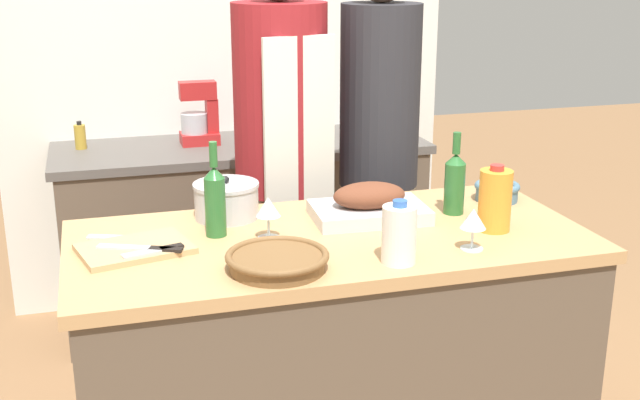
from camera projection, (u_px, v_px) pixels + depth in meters
The scene contains 23 objects.
kitchen_island at pixel (330, 370), 2.62m from camera, with size 1.60×0.75×0.94m.
back_counter at pixel (244, 231), 3.98m from camera, with size 1.77×0.60×0.89m.
back_wall at pixel (226, 55), 4.06m from camera, with size 2.27×0.10×2.55m.
roasting_pan at pixel (369, 205), 2.61m from camera, with size 0.38×0.26×0.12m.
wicker_basket at pixel (277, 260), 2.20m from camera, with size 0.29×0.29×0.05m.
cutting_board at pixel (135, 249), 2.34m from camera, with size 0.35×0.28×0.02m.
stock_pot at pixel (226, 200), 2.63m from camera, with size 0.22×0.22×0.14m.
mixing_bowl at pixel (497, 191), 2.81m from camera, with size 0.16×0.16×0.06m.
juice_jug at pixel (495, 200), 2.50m from camera, with size 0.10×0.10×0.21m.
milk_jug at pixel (399, 234), 2.24m from camera, with size 0.10×0.10×0.18m.
wine_bottle_green at pixel (455, 182), 2.65m from camera, with size 0.07×0.07×0.28m.
wine_bottle_dark at pixel (215, 199), 2.44m from camera, with size 0.06×0.06×0.30m.
wine_glass_left at pixel (268, 208), 2.42m from camera, with size 0.08×0.08×0.13m.
wine_glass_right at pixel (473, 220), 2.33m from camera, with size 0.08×0.08×0.13m.
knife_chef at pixel (143, 248), 2.31m from camera, with size 0.24×0.13×0.01m.
knife_paring at pixel (155, 251), 2.29m from camera, with size 0.18×0.08×0.01m.
knife_bread at pixel (123, 238), 2.45m from camera, with size 0.20×0.10×0.01m.
stand_mixer at pixel (199, 118), 3.81m from camera, with size 0.18×0.14×0.30m.
condiment_bottle_tall at pixel (322, 119), 4.05m from camera, with size 0.06×0.06×0.16m.
condiment_bottle_short at pixel (243, 132), 3.75m from camera, with size 0.06×0.06×0.16m.
condiment_bottle_extra at pixel (80, 137), 3.73m from camera, with size 0.05×0.05×0.13m.
person_cook_aproned at pixel (282, 157), 3.15m from camera, with size 0.36×0.39×1.81m.
person_cook_guest at pixel (379, 150), 3.25m from camera, with size 0.32×0.32×1.80m.
Camera 1 is at (-0.68, -2.23, 1.78)m, focal length 45.00 mm.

